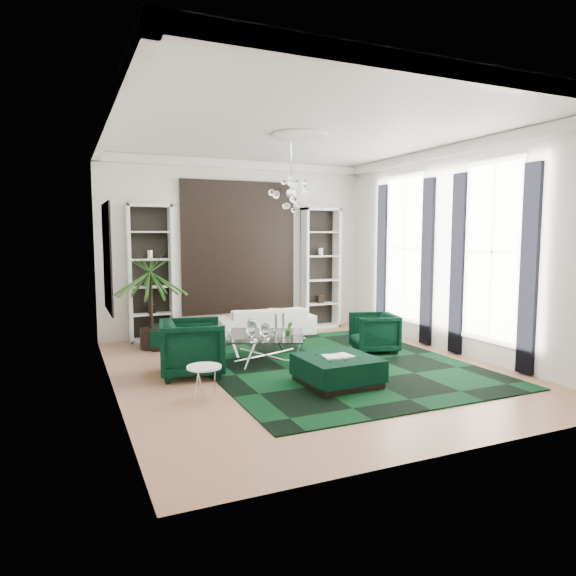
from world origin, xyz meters
name	(u,v)px	position (x,y,z in m)	size (l,w,h in m)	color
floor	(307,370)	(0.00, 0.00, -0.01)	(6.00, 7.00, 0.02)	tan
ceiling	(308,130)	(0.00, 0.00, 3.81)	(6.00, 7.00, 0.02)	white
wall_back	(238,247)	(0.00, 3.51, 1.90)	(6.00, 0.02, 3.80)	silver
wall_front	(466,265)	(0.00, -3.51, 1.90)	(6.00, 0.02, 3.80)	silver
wall_left	(109,256)	(-3.01, 0.00, 1.90)	(0.02, 7.00, 3.80)	silver
wall_right	(456,250)	(3.01, 0.00, 1.90)	(0.02, 7.00, 3.80)	silver
crown_molding	(308,137)	(0.00, 0.00, 3.70)	(6.00, 7.00, 0.18)	white
ceiling_medallion	(300,136)	(0.00, 0.30, 3.77)	(0.90, 0.90, 0.05)	white
tapestry	(239,248)	(0.00, 3.46, 1.90)	(2.50, 0.06, 2.80)	black
shelving_left	(151,273)	(-1.95, 3.31, 1.40)	(0.90, 0.38, 2.80)	white
shelving_right	(321,268)	(1.95, 3.31, 1.40)	(0.90, 0.38, 2.80)	white
painting	(108,258)	(-2.97, 0.60, 1.85)	(0.04, 1.30, 1.60)	black
window_near	(493,252)	(2.99, -0.90, 1.90)	(0.03, 1.10, 2.90)	white
curtain_near_a	(529,270)	(2.96, -1.68, 1.65)	(0.07, 0.30, 3.25)	black
curtain_near_b	(457,264)	(2.96, -0.12, 1.65)	(0.07, 0.30, 3.25)	black
window_far	(405,248)	(2.99, 1.50, 1.90)	(0.03, 1.10, 2.90)	white
curtain_far_a	(427,262)	(2.96, 0.72, 1.65)	(0.07, 0.30, 3.25)	black
curtain_far_b	(382,259)	(2.96, 2.28, 1.65)	(0.07, 0.30, 3.25)	black
rug	(334,364)	(0.54, 0.08, 0.01)	(4.20, 5.00, 0.02)	black
sofa	(265,321)	(0.38, 2.89, 0.31)	(2.12, 0.83, 0.62)	white
armchair_left	(192,348)	(-1.80, 0.38, 0.44)	(0.94, 0.97, 0.88)	black
armchair_right	(374,333)	(1.67, 0.61, 0.37)	(0.78, 0.80, 0.73)	black
coffee_table	(265,348)	(-0.41, 0.84, 0.22)	(1.31, 1.31, 0.45)	white
ottoman_side	(173,337)	(-1.66, 2.59, 0.20)	(0.89, 0.89, 0.40)	black
ottoman_front	(337,371)	(0.01, -0.97, 0.21)	(1.05, 1.05, 0.42)	black
book	(337,356)	(0.01, -0.97, 0.44)	(0.43, 0.29, 0.03)	white
side_table	(204,383)	(-1.93, -0.83, 0.22)	(0.46, 0.46, 0.44)	white
palm	(150,287)	(-2.08, 2.56, 1.20)	(1.50, 1.50, 2.41)	#24571B
chandelier	(291,194)	(-0.08, 0.48, 2.85)	(0.71, 0.71, 0.64)	white
table_plant	(289,329)	(-0.08, 0.57, 0.57)	(0.14, 0.11, 0.25)	#24571B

